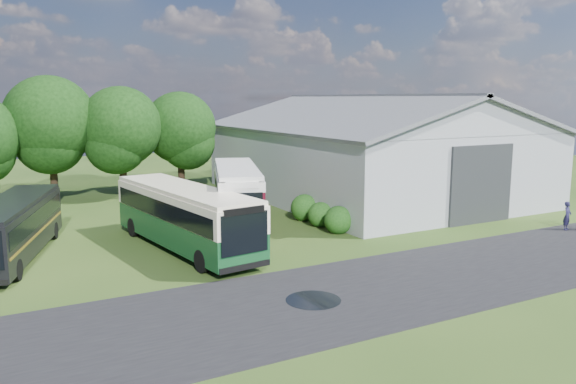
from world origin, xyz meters
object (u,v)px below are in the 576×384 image
storage_shed (368,144)px  bus_green_single (185,216)px  bus_maroon_double (237,201)px  visitor_a (567,216)px  bus_dark_single (13,228)px

storage_shed → bus_green_single: size_ratio=2.02×
bus_green_single → bus_maroon_double: bus_maroon_double is taller
bus_green_single → visitor_a: 22.73m
bus_green_single → bus_dark_single: bearing=156.2°
storage_shed → bus_dark_single: size_ratio=2.28×
storage_shed → visitor_a: 16.60m
bus_maroon_double → bus_dark_single: size_ratio=0.88×
bus_green_single → bus_dark_single: size_ratio=1.13×
bus_dark_single → visitor_a: bearing=0.4°
bus_green_single → bus_dark_single: 8.36m
bus_dark_single → bus_maroon_double: bearing=14.3°
storage_shed → bus_dark_single: (-26.53, -6.83, -2.60)m
bus_maroon_double → bus_dark_single: bearing=-163.4°
bus_green_single → visitor_a: bearing=-25.3°
bus_maroon_double → visitor_a: (17.97, -8.46, -1.15)m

